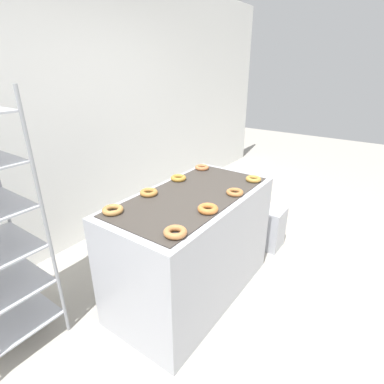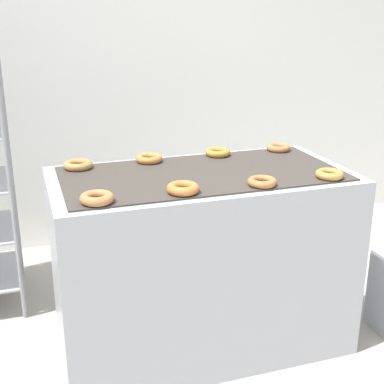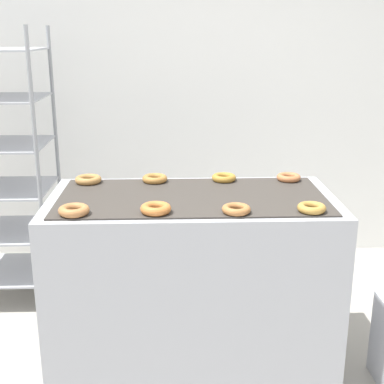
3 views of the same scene
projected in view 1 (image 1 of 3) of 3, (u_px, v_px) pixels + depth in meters
ground_plane at (257, 322)px, 2.32m from camera, size 14.00×14.00×0.00m
wall_back at (65, 114)px, 2.90m from camera, size 8.00×0.05×2.80m
fryer_machine at (192, 246)px, 2.47m from camera, size 1.44×0.73×0.93m
glaze_bin at (269, 227)px, 3.22m from camera, size 0.28×0.28×0.45m
donut_near_left at (175, 232)px, 1.73m from camera, size 0.14×0.14×0.04m
donut_near_midleft at (208, 209)px, 2.01m from camera, size 0.14×0.14×0.04m
donut_near_midright at (235, 192)px, 2.28m from camera, size 0.13×0.13×0.03m
donut_near_right at (253, 179)px, 2.54m from camera, size 0.13×0.13×0.04m
donut_far_left at (113, 210)px, 2.00m from camera, size 0.14×0.14×0.04m
donut_far_midleft at (149, 192)px, 2.27m from camera, size 0.14×0.14×0.04m
donut_far_midright at (178, 178)px, 2.56m from camera, size 0.13×0.13×0.04m
donut_far_right at (202, 167)px, 2.82m from camera, size 0.13×0.13×0.03m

